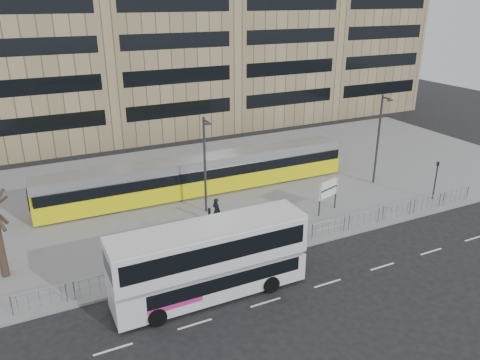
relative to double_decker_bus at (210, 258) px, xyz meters
name	(u,v)px	position (x,y,z in m)	size (l,w,h in m)	color
ground	(262,258)	(4.32, 2.06, -2.26)	(120.00, 120.00, 0.00)	black
plaza	(193,190)	(4.32, 14.06, -2.19)	(64.00, 24.00, 0.15)	slate
kerb	(262,257)	(4.32, 2.11, -2.19)	(64.00, 0.25, 0.17)	gray
building_row	(132,17)	(5.87, 36.33, 10.65)	(70.40, 18.40, 31.20)	maroon
pedestrian_barrier	(286,234)	(6.32, 2.56, -1.28)	(32.07, 0.07, 1.10)	#92959A
road_markings	(313,288)	(5.32, -1.94, -2.26)	(62.00, 0.12, 0.01)	white
double_decker_bus	(210,258)	(0.00, 0.00, 0.00)	(10.48, 2.73, 4.19)	silver
tram	(201,175)	(4.71, 13.20, -0.60)	(25.60, 2.89, 3.01)	yellow
station_sign	(328,190)	(11.70, 5.57, -0.38)	(2.10, 0.76, 2.51)	#2D2D30
ad_panel	(300,228)	(7.56, 2.92, -1.28)	(0.73, 0.33, 1.42)	#2D2D30
pedestrian	(216,211)	(3.57, 7.41, -1.15)	(0.71, 0.46, 1.94)	black
traffic_light_west	(210,225)	(1.57, 3.82, -0.14)	(0.20, 0.23, 3.10)	#2D2D30
traffic_light_east	(436,175)	(20.64, 3.84, -0.14)	(0.17, 0.21, 3.10)	#2D2D30
lamp_post_west	(205,161)	(3.68, 9.56, 1.84)	(0.45, 1.04, 7.19)	#2D2D30
lamp_post_east	(379,136)	(18.82, 8.61, 2.04)	(0.45, 1.04, 7.58)	#2D2D30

